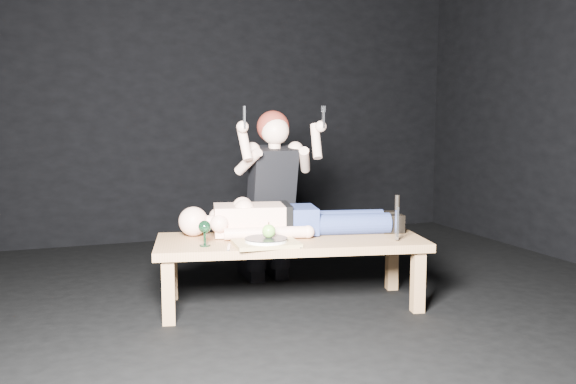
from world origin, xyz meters
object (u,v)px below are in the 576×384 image
object	(u,v)px
kneeling_woman	(269,195)
carving_knife	(397,218)
serving_tray	(266,243)
table	(291,272)
goblet	(205,233)
lying_man	(294,215)

from	to	relation	value
kneeling_woman	carving_knife	xyz separation A→B (m)	(0.56, -0.92, -0.06)
serving_tray	carving_knife	size ratio (longest dim) A/B	1.32
table	serving_tray	distance (m)	0.36
kneeling_woman	goblet	distance (m)	0.92
kneeling_woman	serving_tray	world-z (taller)	kneeling_woman
table	serving_tray	bearing A→B (deg)	-133.43
lying_man	serving_tray	xyz separation A→B (m)	(-0.30, -0.30, -0.11)
serving_tray	goblet	xyz separation A→B (m)	(-0.36, 0.11, 0.07)
serving_tray	carving_knife	distance (m)	0.85
carving_knife	goblet	bearing A→B (deg)	178.65
table	lying_man	bearing A→B (deg)	72.50
serving_tray	goblet	distance (m)	0.38
serving_tray	table	bearing A→B (deg)	35.45
table	kneeling_woman	size ratio (longest dim) A/B	1.31
serving_tray	goblet	world-z (taller)	goblet
lying_man	kneeling_woman	xyz separation A→B (m)	(-0.03, 0.46, 0.09)
lying_man	goblet	size ratio (longest dim) A/B	10.32
table	goblet	distance (m)	0.66
serving_tray	carving_knife	bearing A→B (deg)	-10.58
goblet	carving_knife	size ratio (longest dim) A/B	0.54
carving_knife	serving_tray	bearing A→B (deg)	-179.45
lying_man	goblet	xyz separation A→B (m)	(-0.66, -0.19, -0.05)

